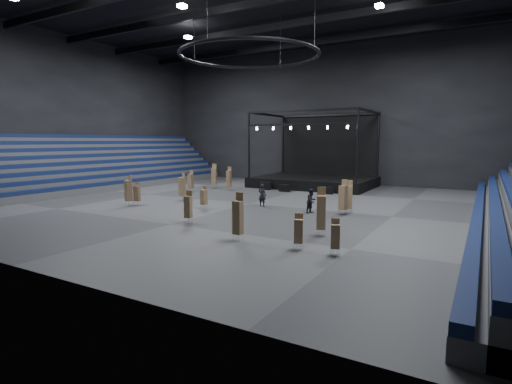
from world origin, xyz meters
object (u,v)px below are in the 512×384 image
Objects in this scene: chair_stack_13 at (214,176)px; stage at (316,175)px; chair_stack_0 at (349,197)px; man_center at (262,195)px; chair_stack_3 at (238,217)px; chair_stack_7 at (204,197)px; chair_stack_11 at (182,186)px; flight_case_left at (265,186)px; flight_case_mid at (284,188)px; chair_stack_9 at (188,206)px; chair_stack_8 at (137,193)px; chair_stack_4 at (229,178)px; crew_member at (311,201)px; chair_stack_10 at (321,211)px; flight_case_right at (327,190)px; chair_stack_1 at (298,230)px; chair_stack_2 at (191,181)px; chair_stack_12 at (335,236)px; chair_stack_6 at (129,190)px; chair_stack_5 at (343,197)px.

stage is at bearing 18.73° from chair_stack_13.
man_center is at bearing 168.67° from chair_stack_0.
chair_stack_3 is 12.16m from man_center.
chair_stack_7 is 5.86m from chair_stack_11.
flight_case_left is 2.71m from flight_case_mid.
chair_stack_9 is (-8.54, -9.13, -0.16)m from chair_stack_0.
flight_case_left is at bearing 52.58° from chair_stack_8.
chair_stack_3 reaches higher than chair_stack_8.
chair_stack_4 is 0.92× the size of chair_stack_13.
flight_case_left is 0.69× the size of crew_member.
man_center is (2.78, -10.14, 0.60)m from flight_case_mid.
chair_stack_11 is (-16.92, 7.33, -0.14)m from chair_stack_10.
chair_stack_1 is at bearing -73.90° from flight_case_right.
crew_member is (7.72, -11.04, 0.58)m from flight_case_mid.
chair_stack_2 is at bearing -115.07° from chair_stack_13.
flight_case_left is at bearing 93.39° from chair_stack_11.
man_center reaches higher than chair_stack_12.
chair_stack_12 is (5.71, -0.00, -0.41)m from chair_stack_3.
chair_stack_7 is at bearing 45.85° from man_center.
stage is at bearing 87.83° from chair_stack_11.
chair_stack_3 reaches higher than crew_member.
chair_stack_9 is (10.77, -13.43, -0.08)m from chair_stack_2.
stage reaches higher than chair_stack_12.
chair_stack_3 is at bearing -2.97° from chair_stack_6.
chair_stack_5 is 1.45× the size of chair_stack_7.
chair_stack_2 is at bearing 126.75° from chair_stack_10.
chair_stack_12 reaches higher than flight_case_left.
chair_stack_10 reaches higher than flight_case_right.
chair_stack_2 is at bearing -129.21° from stage.
chair_stack_10 is (10.08, -24.81, 0.04)m from stage.
flight_case_mid is 0.59× the size of man_center.
chair_stack_6 is at bearing -147.52° from chair_stack_8.
chair_stack_0 is 1.37× the size of chair_stack_7.
stage is 5.20× the size of chair_stack_4.
chair_stack_2 is 4.08m from chair_stack_13.
stage is 10.42× the size of flight_case_left.
flight_case_right is 0.61× the size of chair_stack_7.
chair_stack_3 is 25.73m from chair_stack_13.
flight_case_mid is at bearing -175.54° from flight_case_right.
chair_stack_11 is (-4.98, 3.08, 0.33)m from chair_stack_7.
chair_stack_4 is (-16.48, 7.73, 0.03)m from chair_stack_0.
chair_stack_10 reaches higher than chair_stack_9.
chair_stack_4 is at bearing 102.18° from chair_stack_6.
flight_case_right is at bearing 84.51° from chair_stack_1.
crew_member is (4.94, -0.91, -0.02)m from man_center.
chair_stack_5 is at bearing -7.28° from chair_stack_8.
chair_stack_4 is 1.42× the size of chair_stack_7.
chair_stack_2 is 11.62m from chair_stack_7.
stage is at bearing 46.62° from chair_stack_4.
chair_stack_11 is 21.81m from chair_stack_12.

